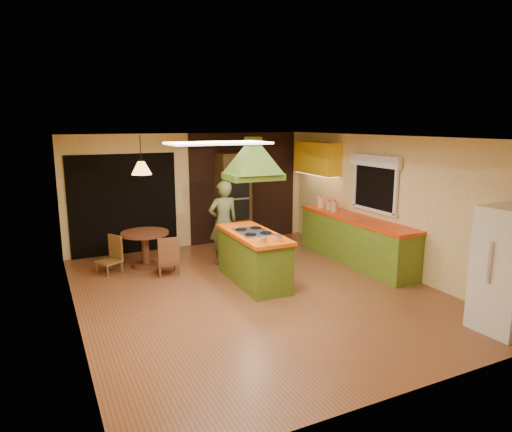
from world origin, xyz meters
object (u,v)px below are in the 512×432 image
canister_large (321,202)px  dining_table (145,242)px  kitchen_island (253,257)px  wall_oven (233,199)px  refrigerator (508,270)px  man (223,223)px

canister_large → dining_table: bearing=173.9°
kitchen_island → wall_oven: bearing=75.7°
refrigerator → wall_oven: (-1.50, 5.64, 0.20)m
kitchen_island → canister_large: size_ratio=7.92×
wall_oven → canister_large: wall_oven is taller
refrigerator → wall_oven: 5.84m
man → refrigerator: bearing=116.6°
dining_table → canister_large: 3.79m
kitchen_island → man: size_ratio=1.09×
wall_oven → refrigerator: bearing=-76.8°
refrigerator → dining_table: 6.09m
kitchen_island → wall_oven: wall_oven is taller
wall_oven → canister_large: size_ratio=9.15×
refrigerator → dining_table: size_ratio=1.86×
canister_large → wall_oven: bearing=142.3°
man → dining_table: man is taller
man → refrigerator: refrigerator is taller
kitchen_island → canister_large: canister_large is taller
refrigerator → canister_large: size_ratio=7.41×
refrigerator → canister_large: bearing=86.5°
kitchen_island → dining_table: 2.27m
kitchen_island → wall_oven: size_ratio=0.87×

